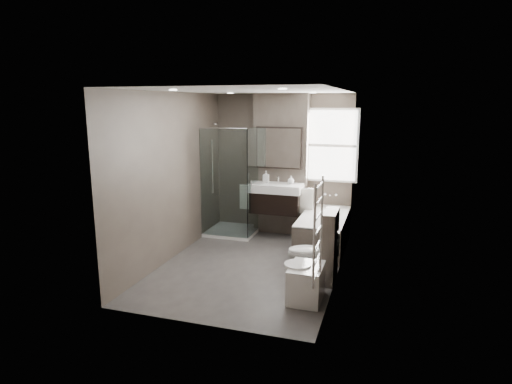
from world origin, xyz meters
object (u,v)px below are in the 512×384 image
at_px(vanity, 276,198).
at_px(toilet, 313,253).
at_px(bathtub, 323,230).
at_px(bidet, 306,282).

xyz_separation_m(vanity, toilet, (0.97, -1.65, -0.38)).
height_order(bathtub, bidet, bidet).
height_order(vanity, toilet, vanity).
bearing_deg(bathtub, toilet, -88.05).
bearing_deg(vanity, toilet, -59.51).
bearing_deg(bidet, vanity, 113.15).
relative_size(bathtub, toilet, 2.23).
bearing_deg(bathtub, bidet, -87.52).
bearing_deg(vanity, bathtub, -19.37).
distance_m(vanity, bathtub, 1.07).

